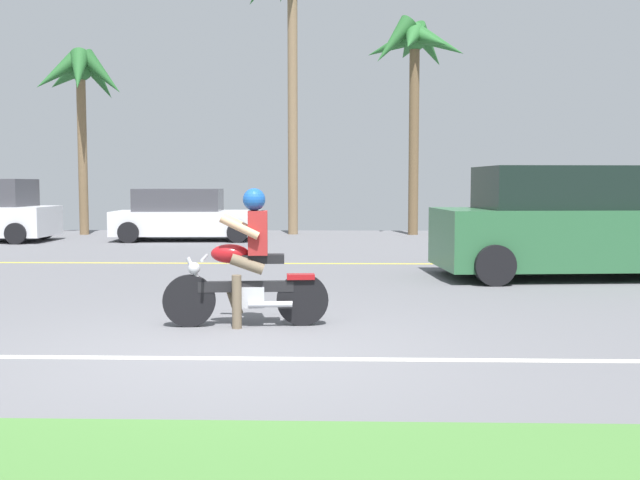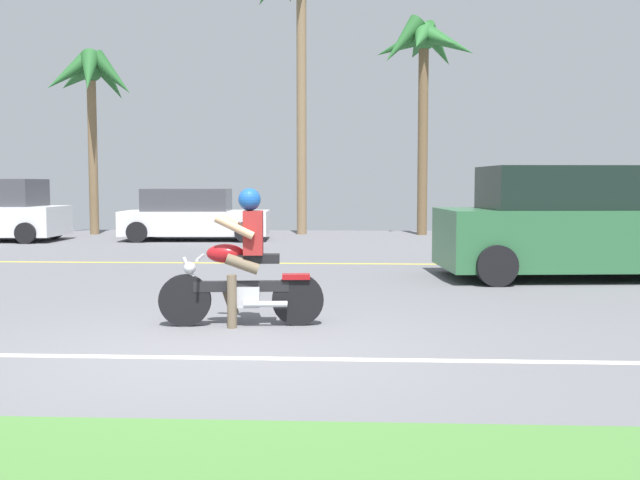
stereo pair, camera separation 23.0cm
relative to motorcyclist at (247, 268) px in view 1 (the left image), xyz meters
The scene contains 8 objects.
ground 1.86m from the motorcyclist, 89.63° to the left, with size 56.00×30.00×0.04m, color slate.
lane_line_near 1.67m from the motorcyclist, 89.58° to the right, with size 50.40×0.12×0.01m, color silver.
lane_line_far 6.46m from the motorcyclist, 89.90° to the left, with size 50.40×0.12×0.01m, color yellow.
motorcyclist is the anchor object (origin of this frame).
suv_nearby 6.68m from the motorcyclist, 41.99° to the left, with size 4.79×2.51×1.86m.
parked_car_1 12.77m from the motorcyclist, 105.00° to the left, with size 4.10×2.13×1.43m.
palm_tree_1 15.91m from the motorcyclist, 77.69° to the left, with size 3.20×3.23×6.60m.
palm_tree_2 16.53m from the motorcyclist, 115.44° to the left, with size 2.96×2.93×5.64m.
Camera 1 is at (1.03, -6.85, 1.58)m, focal length 41.72 mm.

